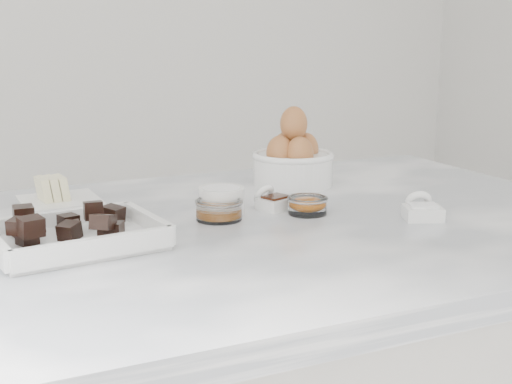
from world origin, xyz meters
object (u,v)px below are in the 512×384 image
chocolate_dish (75,230)px  butter_plate (59,197)px  sugar_ramekin (221,199)px  honey_bowl (219,209)px  zest_bowl (307,205)px  egg_bowl (293,160)px  vanilla_spoon (273,201)px  salt_spoon (422,209)px

chocolate_dish → butter_plate: bearing=85.3°
sugar_ramekin → honey_bowl: 0.04m
sugar_ramekin → zest_bowl: size_ratio=1.11×
sugar_ramekin → egg_bowl: egg_bowl is taller
sugar_ramekin → egg_bowl: 0.26m
butter_plate → vanilla_spoon: 0.36m
vanilla_spoon → sugar_ramekin: bearing=177.8°
zest_bowl → butter_plate: bearing=148.6°
egg_bowl → zest_bowl: (-0.08, -0.21, -0.03)m
zest_bowl → salt_spoon: salt_spoon is taller
chocolate_dish → zest_bowl: bearing=3.5°
butter_plate → sugar_ramekin: (0.23, -0.16, 0.01)m
zest_bowl → honey_bowl: bearing=168.9°
sugar_ramekin → vanilla_spoon: bearing=-2.2°
sugar_ramekin → honey_bowl: (-0.02, -0.03, -0.01)m
chocolate_dish → salt_spoon: (0.53, -0.08, -0.01)m
salt_spoon → zest_bowl: bearing=145.9°
chocolate_dish → butter_plate: 0.24m
chocolate_dish → zest_bowl: size_ratio=3.67×
chocolate_dish → honey_bowl: (0.24, 0.05, -0.01)m
honey_bowl → salt_spoon: size_ratio=0.90×
honey_bowl → butter_plate: bearing=138.4°
zest_bowl → vanilla_spoon: bearing=122.9°
chocolate_dish → honey_bowl: 0.24m
butter_plate → salt_spoon: size_ratio=1.52×
vanilla_spoon → salt_spoon: bearing=-40.2°
butter_plate → sugar_ramekin: size_ratio=1.74×
egg_bowl → honey_bowl: 0.29m
honey_bowl → vanilla_spoon: vanilla_spoon is taller
honey_bowl → vanilla_spoon: size_ratio=0.99×
honey_bowl → egg_bowl: bearing=38.4°
sugar_ramekin → vanilla_spoon: sugar_ramekin is taller
honey_bowl → zest_bowl: size_ratio=1.14×
egg_bowl → salt_spoon: bearing=-77.9°
egg_bowl → salt_spoon: (0.07, -0.31, -0.03)m
chocolate_dish → sugar_ramekin: (0.25, 0.08, 0.00)m
butter_plate → egg_bowl: bearing=-1.3°
butter_plate → zest_bowl: size_ratio=1.93×
butter_plate → vanilla_spoon: butter_plate is taller
chocolate_dish → vanilla_spoon: (0.34, 0.08, -0.01)m
egg_bowl → honey_bowl: (-0.23, -0.18, -0.03)m
butter_plate → zest_bowl: (0.36, -0.22, -0.00)m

